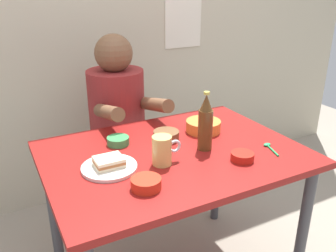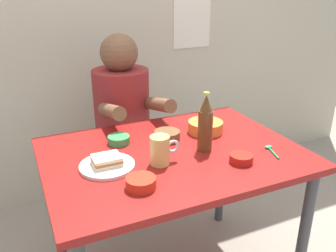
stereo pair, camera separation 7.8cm
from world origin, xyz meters
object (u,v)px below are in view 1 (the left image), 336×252
at_px(plate_orange, 109,167).
at_px(stool, 120,169).
at_px(beer_bottle, 205,124).
at_px(sandwich, 109,162).
at_px(person_seated, 117,106).
at_px(condiment_bowl_brown, 166,135).
at_px(dining_table, 173,170).
at_px(beer_mug, 163,150).

bearing_deg(plate_orange, stool, 67.73).
height_order(plate_orange, beer_bottle, beer_bottle).
bearing_deg(stool, beer_bottle, -76.18).
xyz_separation_m(stool, sandwich, (-0.27, -0.65, 0.42)).
bearing_deg(sandwich, person_seated, 67.38).
bearing_deg(stool, plate_orange, -112.27).
xyz_separation_m(person_seated, condiment_bowl_brown, (0.06, -0.50, -0.00)).
height_order(beer_bottle, condiment_bowl_brown, beer_bottle).
height_order(person_seated, condiment_bowl_brown, person_seated).
relative_size(person_seated, plate_orange, 3.27).
distance_m(dining_table, condiment_bowl_brown, 0.17).
height_order(beer_mug, beer_bottle, beer_bottle).
bearing_deg(plate_orange, person_seated, 67.38).
xyz_separation_m(person_seated, beer_mug, (-0.06, -0.70, 0.03)).
distance_m(sandwich, condiment_bowl_brown, 0.36).
height_order(beer_mug, condiment_bowl_brown, beer_mug).
distance_m(stool, beer_mug, 0.84).
bearing_deg(person_seated, dining_table, -87.10).
bearing_deg(sandwich, beer_bottle, -2.37).
relative_size(sandwich, beer_bottle, 0.42).
relative_size(sandwich, condiment_bowl_brown, 0.92).
bearing_deg(person_seated, stool, 90.00).
xyz_separation_m(plate_orange, beer_mug, (0.21, -0.06, 0.05)).
height_order(person_seated, sandwich, person_seated).
bearing_deg(beer_mug, dining_table, 41.11).
bearing_deg(beer_mug, person_seated, 84.96).
relative_size(dining_table, stool, 2.44).
height_order(dining_table, beer_mug, beer_mug).
height_order(person_seated, plate_orange, person_seated).
height_order(stool, beer_bottle, beer_bottle).
relative_size(plate_orange, beer_bottle, 0.84).
relative_size(person_seated, beer_mug, 5.71).
distance_m(person_seated, plate_orange, 0.70).
bearing_deg(sandwich, dining_table, 4.57).
relative_size(dining_table, person_seated, 1.53).
bearing_deg(stool, condiment_bowl_brown, -83.22).
bearing_deg(dining_table, condiment_bowl_brown, 76.82).
height_order(plate_orange, condiment_bowl_brown, condiment_bowl_brown).
bearing_deg(stool, person_seated, -90.00).
distance_m(plate_orange, beer_mug, 0.22).
bearing_deg(condiment_bowl_brown, person_seated, 96.93).
distance_m(person_seated, beer_mug, 0.70).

